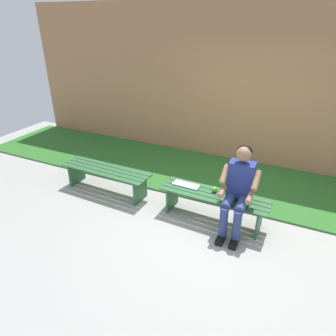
{
  "coord_description": "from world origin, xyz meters",
  "views": [
    {
      "loc": [
        -0.98,
        3.62,
        2.69
      ],
      "look_at": [
        0.67,
        0.15,
        0.78
      ],
      "focal_mm": 32.03,
      "sensor_mm": 36.0,
      "label": 1
    }
  ],
  "objects_px": {
    "person_seated": "(238,188)",
    "apple": "(215,189)",
    "book_open": "(186,185)",
    "bench_near": "(214,200)",
    "bench_far": "(106,174)"
  },
  "relations": [
    {
      "from": "person_seated",
      "to": "apple",
      "type": "bearing_deg",
      "value": -24.54
    },
    {
      "from": "bench_near",
      "to": "bench_far",
      "type": "bearing_deg",
      "value": 0.0
    },
    {
      "from": "bench_far",
      "to": "person_seated",
      "type": "relative_size",
      "value": 1.3
    },
    {
      "from": "bench_near",
      "to": "book_open",
      "type": "distance_m",
      "value": 0.48
    },
    {
      "from": "bench_far",
      "to": "person_seated",
      "type": "height_order",
      "value": "person_seated"
    },
    {
      "from": "bench_far",
      "to": "book_open",
      "type": "distance_m",
      "value": 1.44
    },
    {
      "from": "person_seated",
      "to": "book_open",
      "type": "bearing_deg",
      "value": -11.14
    },
    {
      "from": "bench_near",
      "to": "apple",
      "type": "relative_size",
      "value": 19.35
    },
    {
      "from": "bench_near",
      "to": "book_open",
      "type": "bearing_deg",
      "value": -7.48
    },
    {
      "from": "bench_near",
      "to": "bench_far",
      "type": "height_order",
      "value": "same"
    },
    {
      "from": "person_seated",
      "to": "book_open",
      "type": "xyz_separation_m",
      "value": [
        0.81,
        -0.16,
        -0.23
      ]
    },
    {
      "from": "person_seated",
      "to": "apple",
      "type": "xyz_separation_m",
      "value": [
        0.37,
        -0.17,
        -0.2
      ]
    },
    {
      "from": "bench_near",
      "to": "person_seated",
      "type": "xyz_separation_m",
      "value": [
        -0.35,
        0.1,
        0.35
      ]
    },
    {
      "from": "person_seated",
      "to": "book_open",
      "type": "distance_m",
      "value": 0.86
    },
    {
      "from": "bench_near",
      "to": "apple",
      "type": "distance_m",
      "value": 0.16
    }
  ]
}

